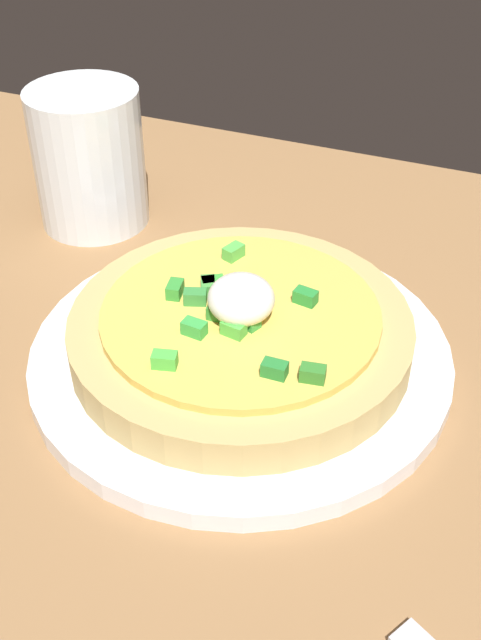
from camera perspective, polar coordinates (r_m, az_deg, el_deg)
dining_table at (r=39.73cm, az=2.23°, el=-14.84°), size 95.60×77.94×2.45cm
plate at (r=45.94cm, az=-0.00°, el=-2.54°), size 24.35×24.35×1.16cm
pizza at (r=44.68cm, az=-0.01°, el=-0.66°), size 19.53×19.53×5.23cm
cup_near at (r=58.63cm, az=-10.86°, el=10.95°), size 7.94×7.94×10.01cm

